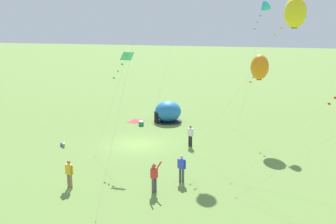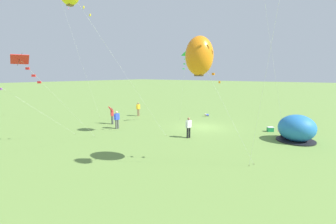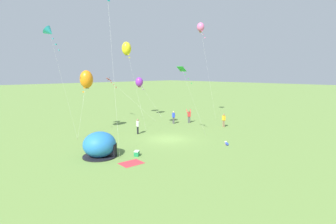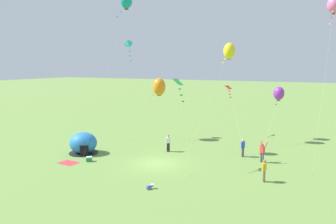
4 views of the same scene
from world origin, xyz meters
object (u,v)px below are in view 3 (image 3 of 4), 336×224
person_near_tent (224,120)px  kite_purple (139,82)px  cooler_box (137,153)px  person_arms_raised (189,116)px  person_watching_sky (138,126)px  kite_pink (201,27)px  kite_yellow (127,49)px  kite_orange (86,79)px  popup_tent (100,145)px  kite_green (183,72)px  toddler_crawling (226,143)px  kite_red (111,81)px  kite_cyan (49,32)px  person_with_toddler (174,117)px

person_near_tent → kite_purple: bearing=94.4°
cooler_box → person_arms_raised: bearing=25.0°
person_watching_sky → kite_pink: size_ratio=0.12×
cooler_box → kite_yellow: size_ratio=0.06×
person_near_tent → kite_orange: 17.41m
popup_tent → kite_green: size_ratio=0.37×
toddler_crawling → kite_orange: size_ratio=0.08×
toddler_crawling → person_watching_sky: (-3.26, 9.62, 0.79)m
person_arms_raised → kite_pink: (4.93, 2.23, 12.63)m
popup_tent → kite_purple: (16.23, 15.40, 4.36)m
kite_green → kite_red: bearing=89.2°
popup_tent → kite_purple: size_ratio=0.41×
kite_purple → person_arms_raised: bearing=-88.9°
kite_purple → kite_red: bearing=-173.9°
kite_purple → kite_orange: size_ratio=0.95×
person_watching_sky → kite_green: size_ratio=0.23×
person_arms_raised → kite_red: (-5.99, 10.14, 4.63)m
toddler_crawling → person_arms_raised: size_ratio=0.28×
kite_yellow → kite_cyan: bearing=-165.9°
toddler_crawling → person_with_toddler: 11.73m
person_near_tent → kite_pink: kite_pink is taller
toddler_crawling → kite_green: kite_green is taller
cooler_box → person_near_tent: bearing=6.1°
kite_green → kite_purple: size_ratio=1.12×
popup_tent → person_arms_raised: (16.42, 4.64, 0.00)m
toddler_crawling → kite_green: 8.71m
person_near_tent → kite_green: kite_green is taller
person_arms_raised → kite_purple: size_ratio=0.28×
popup_tent → kite_cyan: kite_cyan is taller
person_watching_sky → kite_orange: kite_orange is taller
person_near_tent → kite_yellow: bearing=117.5°
cooler_box → person_watching_sky: bearing=51.7°
toddler_crawling → person_arms_raised: (5.93, 9.97, 0.82)m
person_near_tent → person_watching_sky: (-10.20, 4.62, 0.00)m
person_arms_raised → kite_yellow: 12.69m
person_near_tent → person_watching_sky: size_ratio=1.00×
kite_cyan → kite_pink: kite_pink is taller
kite_pink → kite_red: kite_pink is taller
cooler_box → kite_green: (7.92, 2.08, 6.75)m
person_arms_raised → kite_pink: size_ratio=0.13×
cooler_box → toddler_crawling: bearing=-22.3°
kite_purple → kite_yellow: bearing=-143.5°
kite_pink → person_arms_raised: bearing=-155.7°
kite_cyan → person_arms_raised: bearing=-14.1°
toddler_crawling → person_arms_raised: bearing=59.3°
popup_tent → person_near_tent: popup_tent is taller
kite_pink → toddler_crawling: bearing=-131.7°
kite_pink → kite_purple: 12.94m
toddler_crawling → kite_orange: 17.00m
toddler_crawling → kite_red: bearing=90.2°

